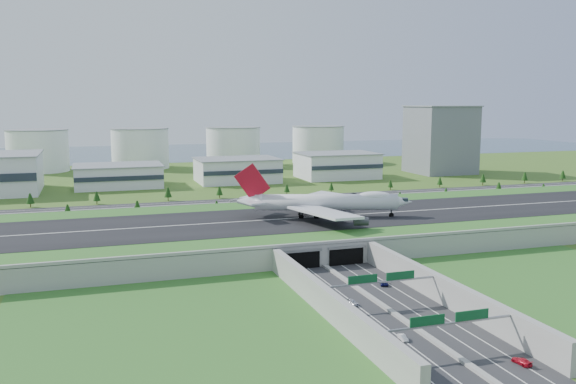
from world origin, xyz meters
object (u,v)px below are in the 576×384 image
object	(u,v)px
office_tower	(440,140)
car_2	(384,283)
car_1	(403,337)
car_3	(522,361)
car_6	(447,194)
fuel_tank_a	(38,151)
car_7	(234,200)
boeing_747	(325,202)
car_0	(352,302)
car_5	(353,194)
car_4	(62,213)

from	to	relation	value
office_tower	car_2	xyz separation A→B (m)	(-189.87, -272.02, -26.65)
office_tower	car_1	size ratio (longest dim) A/B	13.83
car_1	office_tower	bearing A→B (deg)	60.07
car_3	car_6	world-z (taller)	car_6
fuel_tank_a	car_1	xyz separation A→B (m)	(113.42, -430.01, -16.72)
car_7	car_6	bearing A→B (deg)	106.49
boeing_747	car_3	xyz separation A→B (m)	(-7.55, -139.95, -14.01)
car_1	car_2	world-z (taller)	car_2
fuel_tank_a	car_0	xyz separation A→B (m)	(112.24, -401.75, -16.54)
boeing_747	car_7	xyz separation A→B (m)	(-17.44, 101.66, -13.90)
car_0	car_7	world-z (taller)	car_7
fuel_tank_a	car_7	world-z (taller)	fuel_tank_a
car_3	car_5	distance (m)	251.31
car_5	car_6	xyz separation A→B (m)	(57.88, -16.23, 0.00)
car_5	car_6	world-z (taller)	car_6
car_0	car_6	xyz separation A→B (m)	(144.79, 176.78, -0.06)
car_7	fuel_tank_a	bearing A→B (deg)	-126.63
fuel_tank_a	car_6	distance (m)	341.98
car_1	car_4	distance (m)	226.50
car_0	car_2	world-z (taller)	car_0
boeing_747	fuel_tank_a	bearing A→B (deg)	131.19
car_3	car_5	world-z (taller)	car_5
car_2	car_3	xyz separation A→B (m)	(1.81, -63.88, 0.01)
office_tower	boeing_747	size ratio (longest dim) A/B	0.72
office_tower	car_1	world-z (taller)	office_tower
office_tower	car_5	bearing A→B (deg)	-142.20
office_tower	car_4	world-z (taller)	office_tower
boeing_747	car_0	size ratio (longest dim) A/B	15.52
car_5	fuel_tank_a	bearing A→B (deg)	-139.67
fuel_tank_a	car_3	xyz separation A→B (m)	(131.93, -450.90, -16.64)
car_2	car_6	bearing A→B (deg)	-105.77
fuel_tank_a	car_2	bearing A→B (deg)	-71.42
car_0	car_2	distance (m)	23.17
fuel_tank_a	car_4	bearing A→B (deg)	-83.22
boeing_747	car_0	bearing A→B (deg)	-89.67
fuel_tank_a	car_1	size ratio (longest dim) A/B	12.57
fuel_tank_a	boeing_747	xyz separation A→B (m)	(139.48, -310.95, -2.63)
car_4	boeing_747	bearing A→B (deg)	-104.37
car_4	car_7	xyz separation A→B (m)	(95.79, 11.67, 0.00)
car_0	car_6	bearing A→B (deg)	39.10
car_6	car_7	world-z (taller)	car_7
fuel_tank_a	car_3	distance (m)	470.10
car_1	car_2	xyz separation A→B (m)	(16.70, 42.99, 0.07)
car_0	car_3	bearing A→B (deg)	-79.75
car_1	car_6	world-z (taller)	car_6
office_tower	car_0	distance (m)	355.10
fuel_tank_a	car_7	size ratio (longest dim) A/B	8.51
boeing_747	car_4	size ratio (longest dim) A/B	15.33
car_2	car_0	bearing A→B (deg)	61.78
car_0	car_1	xyz separation A→B (m)	(1.18, -28.25, -0.18)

